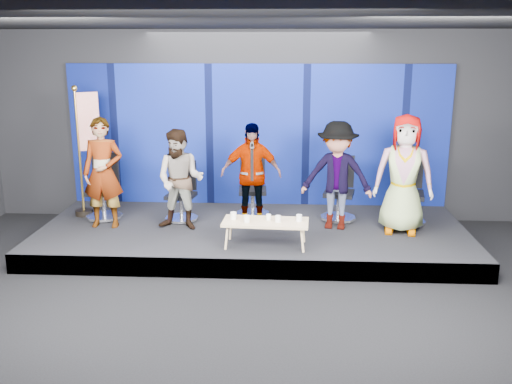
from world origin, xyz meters
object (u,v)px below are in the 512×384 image
(mug_d, at_px, (278,219))
(chair_b, at_px, (182,201))
(chair_c, at_px, (253,196))
(mug_a, at_px, (233,216))
(panelist_e, at_px, (404,174))
(chair_e, at_px, (407,201))
(panelist_b, at_px, (180,180))
(chair_a, at_px, (104,197))
(panelist_c, at_px, (251,174))
(flag_stand, at_px, (86,148))
(coffee_table, at_px, (266,223))
(mug_c, at_px, (269,217))
(mug_b, at_px, (247,219))
(chair_d, at_px, (339,199))
(mug_e, at_px, (299,218))
(panelist_d, at_px, (337,176))
(panelist_a, at_px, (103,173))

(mug_d, bearing_deg, chair_b, 142.31)
(chair_c, distance_m, mug_a, 1.54)
(chair_b, distance_m, panelist_e, 3.72)
(chair_e, bearing_deg, panelist_b, -161.95)
(chair_a, bearing_deg, panelist_c, -5.78)
(mug_a, xyz_separation_m, mug_d, (0.67, -0.11, -0.00))
(panelist_c, relative_size, flag_stand, 0.75)
(chair_e, height_order, panelist_e, panelist_e)
(coffee_table, relative_size, mug_c, 14.97)
(chair_b, height_order, mug_d, chair_b)
(mug_b, xyz_separation_m, flag_stand, (-2.90, 1.53, 0.76))
(chair_d, bearing_deg, flag_stand, -169.02)
(chair_b, bearing_deg, panelist_b, -72.79)
(chair_b, xyz_separation_m, chair_e, (3.82, 0.02, 0.05))
(mug_a, distance_m, mug_e, 0.99)
(panelist_d, bearing_deg, chair_e, 26.79)
(panelist_c, xyz_separation_m, chair_e, (2.62, 0.19, -0.47))
(panelist_a, height_order, mug_b, panelist_a)
(chair_c, height_order, chair_d, chair_d)
(mug_c, height_order, mug_d, mug_d)
(panelist_b, relative_size, chair_e, 1.40)
(panelist_d, xyz_separation_m, mug_e, (-0.62, -0.92, -0.44))
(panelist_d, bearing_deg, mug_a, -140.26)
(panelist_a, height_order, mug_e, panelist_a)
(panelist_e, bearing_deg, mug_b, -150.16)
(chair_a, relative_size, panelist_e, 0.59)
(panelist_d, distance_m, mug_d, 1.42)
(panelist_d, distance_m, chair_e, 1.36)
(chair_b, height_order, flag_stand, flag_stand)
(chair_c, relative_size, mug_b, 10.35)
(chair_b, xyz_separation_m, coffee_table, (1.48, -1.25, 0.03))
(mug_b, bearing_deg, mug_d, 4.12)
(mug_a, bearing_deg, panelist_d, 28.43)
(chair_b, bearing_deg, mug_d, -29.48)
(chair_b, height_order, panelist_e, panelist_e)
(panelist_b, bearing_deg, chair_a, 167.99)
(chair_d, distance_m, mug_b, 2.12)
(panelist_b, bearing_deg, mug_c, -17.58)
(mug_c, relative_size, flag_stand, 0.04)
(mug_c, bearing_deg, chair_e, 27.95)
(panelist_a, distance_m, panelist_b, 1.28)
(mug_b, relative_size, mug_d, 1.05)
(chair_d, height_order, panelist_e, panelist_e)
(panelist_b, xyz_separation_m, chair_d, (2.62, 0.68, -0.46))
(chair_a, bearing_deg, mug_a, -28.57)
(panelist_d, relative_size, mug_c, 20.33)
(chair_a, relative_size, mug_e, 11.03)
(mug_a, height_order, mug_c, mug_a)
(chair_d, height_order, chair_e, chair_e)
(mug_e, bearing_deg, flag_stand, 158.48)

